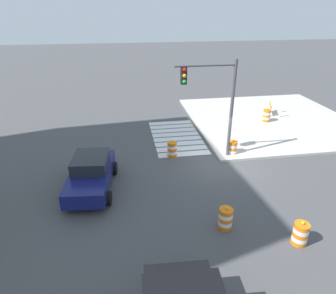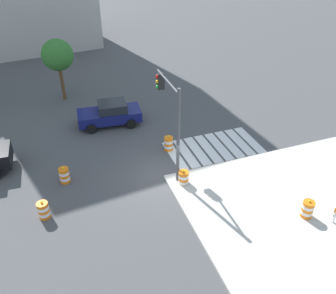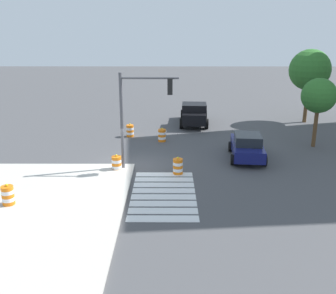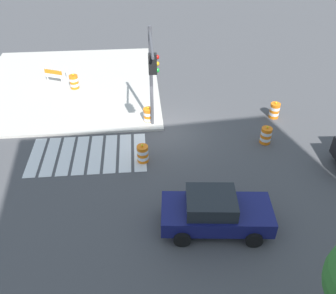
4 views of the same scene
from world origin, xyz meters
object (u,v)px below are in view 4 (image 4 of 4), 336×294
Objects in this scene: traffic_barrel_on_sidewalk at (74,82)px; traffic_barrel_median_far at (148,116)px; traffic_barrel_near_corner at (275,110)px; traffic_barrel_median_near at (143,154)px; sports_car at (215,212)px; construction_barricade at (55,73)px; traffic_barrel_crosswalk_end at (266,135)px; traffic_light_pole at (152,70)px.

traffic_barrel_median_far is at bearing 136.78° from traffic_barrel_on_sidewalk.
traffic_barrel_median_near is (7.77, 3.48, 0.00)m from traffic_barrel_near_corner.
traffic_barrel_near_corner is (-5.06, -7.91, -0.36)m from sports_car.
traffic_barrel_median_far is at bearing -96.84° from traffic_barrel_median_near.
traffic_barrel_on_sidewalk is 0.71× the size of construction_barricade.
sports_car is 4.37× the size of traffic_barrel_near_corner.
traffic_barrel_median_far is 1.00× the size of traffic_barrel_on_sidewalk.
traffic_barrel_on_sidewalk is (12.02, -4.45, 0.15)m from traffic_barrel_near_corner.
traffic_barrel_crosswalk_end is at bearing 146.48° from construction_barricade.
construction_barricade is at bearing -33.52° from traffic_barrel_crosswalk_end.
traffic_light_pole is (7.12, 1.45, 3.46)m from traffic_barrel_near_corner.
sports_car is 6.65m from traffic_barrel_crosswalk_end.
traffic_light_pole is (-6.31, 7.04, 3.19)m from construction_barricade.
sports_car is 4.37× the size of traffic_barrel_median_far.
construction_barricade reaches higher than traffic_barrel_median_near.
traffic_barrel_near_corner and traffic_barrel_median_near have the same top height.
traffic_barrel_near_corner is at bearing -155.85° from traffic_barrel_median_near.
traffic_barrel_on_sidewalk reaches higher than traffic_barrel_near_corner.
traffic_barrel_on_sidewalk is at bearing -32.75° from traffic_barrel_crosswalk_end.
traffic_light_pole is at bearing 129.70° from traffic_barrel_on_sidewalk.
traffic_barrel_on_sidewalk is at bearing -60.63° from sports_car.
construction_barricade is (8.36, -13.50, -0.09)m from sports_car.
traffic_barrel_near_corner is 7.34m from traffic_barrel_median_far.
construction_barricade is (12.15, -8.05, 0.27)m from traffic_barrel_crosswalk_end.
sports_car reaches higher than traffic_barrel_on_sidewalk.
sports_car is at bearing 121.42° from traffic_barrel_median_near.
traffic_barrel_on_sidewalk is at bearing 140.99° from construction_barricade.
construction_barricade reaches higher than traffic_barrel_crosswalk_end.
traffic_light_pole is at bearing -107.56° from traffic_barrel_median_near.
traffic_barrel_median_near is 10.70m from construction_barricade.
traffic_light_pole reaches higher than sports_car.
construction_barricade is (6.09, -5.54, 0.27)m from traffic_barrel_median_far.
traffic_light_pole reaches higher than construction_barricade.
traffic_barrel_near_corner is 1.00× the size of traffic_barrel_median_near.
traffic_barrel_median_near is at bearing 9.01° from traffic_barrel_crosswalk_end.
sports_car is at bearing 55.24° from traffic_barrel_crosswalk_end.
construction_barricade is (1.41, -1.14, 0.12)m from traffic_barrel_on_sidewalk.
traffic_barrel_median_far is 0.71× the size of construction_barricade.
sports_car is 3.10× the size of construction_barricade.
traffic_barrel_median_near is (2.70, -4.42, -0.36)m from sports_car.
traffic_barrel_crosswalk_end is 1.00× the size of traffic_barrel_median_near.
traffic_barrel_median_near is at bearing 24.15° from traffic_barrel_near_corner.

